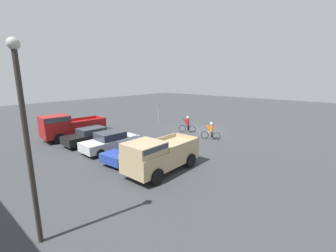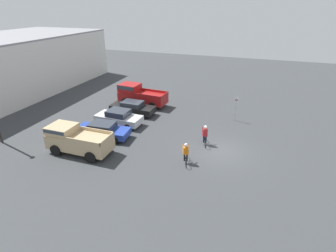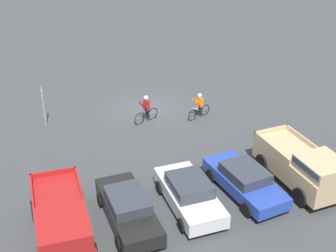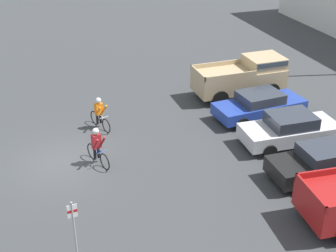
{
  "view_description": "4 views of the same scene",
  "coord_description": "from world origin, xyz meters",
  "views": [
    {
      "loc": [
        -12.49,
        19.65,
        5.61
      ],
      "look_at": [
        0.51,
        4.6,
        1.2
      ],
      "focal_mm": 24.0,
      "sensor_mm": 36.0,
      "label": 1
    },
    {
      "loc": [
        -18.25,
        -2.0,
        10.59
      ],
      "look_at": [
        0.51,
        4.6,
        1.2
      ],
      "focal_mm": 28.0,
      "sensor_mm": 36.0,
      "label": 2
    },
    {
      "loc": [
        8.93,
        25.1,
        12.98
      ],
      "look_at": [
        0.51,
        4.6,
        1.2
      ],
      "focal_mm": 50.0,
      "sensor_mm": 36.0,
      "label": 3
    },
    {
      "loc": [
        17.49,
        -1.16,
        10.65
      ],
      "look_at": [
        0.51,
        4.6,
        1.2
      ],
      "focal_mm": 50.0,
      "sensor_mm": 36.0,
      "label": 4
    }
  ],
  "objects": [
    {
      "name": "sedan_0",
      "position": [
        -1.09,
        9.98,
        0.69
      ],
      "size": [
        2.23,
        4.73,
        1.34
      ],
      "color": "#233D9E",
      "rests_on": "ground_plane"
    },
    {
      "name": "cyclist_1",
      "position": [
        -2.54,
        2.17,
        0.81
      ],
      "size": [
        1.71,
        0.68,
        1.61
      ],
      "color": "black",
      "rests_on": "ground_plane"
    },
    {
      "name": "ground_plane",
      "position": [
        0.0,
        0.0,
        0.0
      ],
      "size": [
        80.0,
        80.0,
        0.0
      ],
      "primitive_type": "plane",
      "color": "#383A3D"
    },
    {
      "name": "fire_lane_sign",
      "position": [
        6.32,
        -0.31,
        1.48
      ],
      "size": [
        0.06,
        0.3,
        2.45
      ],
      "color": "#9E9EA3",
      "rests_on": "ground_plane"
    },
    {
      "name": "pickup_truck_0",
      "position": [
        -3.89,
        10.51,
        1.12
      ],
      "size": [
        2.23,
        4.97,
        2.1
      ],
      "color": "tan",
      "rests_on": "ground_plane"
    },
    {
      "name": "cyclist_0",
      "position": [
        0.62,
        1.44,
        0.85
      ],
      "size": [
        1.71,
        0.68,
        1.71
      ],
      "color": "black",
      "rests_on": "ground_plane"
    },
    {
      "name": "sedan_2",
      "position": [
        4.51,
        9.92,
        0.69
      ],
      "size": [
        1.95,
        4.7,
        1.37
      ],
      "color": "black",
      "rests_on": "ground_plane"
    },
    {
      "name": "sedan_1",
      "position": [
        1.71,
        9.98,
        0.73
      ],
      "size": [
        2.13,
        4.49,
        1.46
      ],
      "color": "silver",
      "rests_on": "ground_plane"
    }
  ]
}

